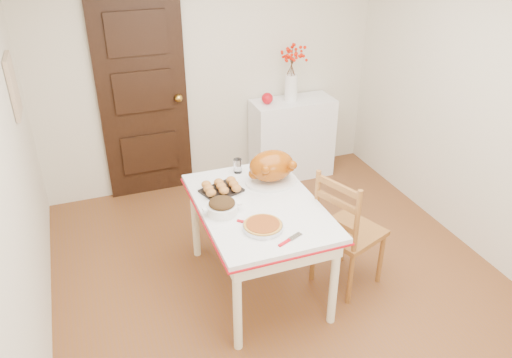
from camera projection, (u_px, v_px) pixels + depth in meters
name	position (u px, v px, depth m)	size (l,w,h in m)	color
floor	(287.00, 290.00, 3.96)	(3.50, 4.00, 0.00)	brown
wall_back	(211.00, 67.00, 5.00)	(3.50, 0.00, 2.50)	beige
wall_left	(9.00, 193.00, 2.83)	(0.00, 4.00, 2.50)	beige
wall_right	(499.00, 113.00, 3.90)	(0.00, 4.00, 2.50)	beige
door_back	(143.00, 97.00, 4.87)	(0.85, 0.06, 2.06)	black
photo_board	(13.00, 86.00, 3.70)	(0.03, 0.35, 0.45)	beige
sideboard	(292.00, 138.00, 5.46)	(0.87, 0.39, 0.87)	white
kitchen_table	(258.00, 246.00, 3.84)	(0.87, 1.27, 0.76)	white
chair_oak	(350.00, 229.00, 3.84)	(0.44, 0.44, 0.99)	brown
berry_vase	(292.00, 74.00, 5.11)	(0.30, 0.30, 0.58)	white
apple	(267.00, 98.00, 5.14)	(0.12, 0.12, 0.12)	#BB0A15
turkey_platter	(272.00, 167.00, 3.88)	(0.41, 0.33, 0.26)	#A04801
pumpkin_pie	(263.00, 225.00, 3.36)	(0.27, 0.27, 0.06)	#883C13
stuffing_dish	(222.00, 206.00, 3.52)	(0.28, 0.22, 0.11)	#3C2A13
rolls_tray	(221.00, 187.00, 3.79)	(0.28, 0.22, 0.08)	#B06E23
pie_server	(290.00, 239.00, 3.26)	(0.21, 0.06, 0.01)	silver
carving_knife	(253.00, 224.00, 3.42)	(0.24, 0.06, 0.01)	silver
drinking_glass	(238.00, 166.00, 4.06)	(0.07, 0.07, 0.12)	white
shaker_pair	(273.00, 162.00, 4.14)	(0.09, 0.04, 0.09)	white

